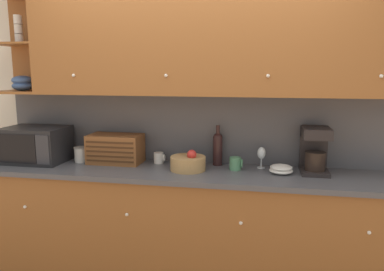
% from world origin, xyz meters
% --- Properties ---
extents(ground_plane, '(24.00, 24.00, 0.00)m').
position_xyz_m(ground_plane, '(0.00, 0.00, 0.00)').
color(ground_plane, '#896647').
extents(wall_back, '(5.83, 0.06, 2.60)m').
position_xyz_m(wall_back, '(0.00, 0.03, 1.30)').
color(wall_back, silver).
rests_on(wall_back, ground_plane).
extents(counter_unit, '(3.45, 0.62, 0.93)m').
position_xyz_m(counter_unit, '(-0.00, -0.29, 0.47)').
color(counter_unit, '#935628').
rests_on(counter_unit, ground_plane).
extents(backsplash_panel, '(3.43, 0.01, 0.59)m').
position_xyz_m(backsplash_panel, '(0.00, -0.01, 1.22)').
color(backsplash_panel, '#4C4C51').
rests_on(backsplash_panel, counter_unit).
extents(upper_cabinets, '(3.43, 0.39, 0.86)m').
position_xyz_m(upper_cabinets, '(0.17, -0.19, 1.95)').
color(upper_cabinets, '#935628').
rests_on(upper_cabinets, backsplash_panel).
extents(microwave, '(0.52, 0.39, 0.30)m').
position_xyz_m(microwave, '(-1.38, -0.26, 1.08)').
color(microwave, black).
rests_on(microwave, counter_unit).
extents(storage_canister, '(0.12, 0.12, 0.13)m').
position_xyz_m(storage_canister, '(-0.99, -0.19, 0.99)').
color(storage_canister, silver).
rests_on(storage_canister, counter_unit).
extents(bread_box, '(0.45, 0.26, 0.25)m').
position_xyz_m(bread_box, '(-0.68, -0.17, 1.05)').
color(bread_box, brown).
rests_on(bread_box, counter_unit).
extents(mug_blue_second, '(0.10, 0.08, 0.09)m').
position_xyz_m(mug_blue_second, '(-0.30, -0.12, 0.97)').
color(mug_blue_second, silver).
rests_on(mug_blue_second, counter_unit).
extents(fruit_basket, '(0.28, 0.28, 0.17)m').
position_xyz_m(fruit_basket, '(-0.02, -0.29, 0.99)').
color(fruit_basket, '#A87F4C').
rests_on(fruit_basket, counter_unit).
extents(wine_bottle, '(0.08, 0.08, 0.34)m').
position_xyz_m(wine_bottle, '(0.20, -0.08, 1.08)').
color(wine_bottle, black).
rests_on(wine_bottle, counter_unit).
extents(mug, '(0.11, 0.09, 0.10)m').
position_xyz_m(mug, '(0.36, -0.21, 0.98)').
color(mug, '#4C845B').
rests_on(mug, counter_unit).
extents(wine_glass, '(0.07, 0.07, 0.17)m').
position_xyz_m(wine_glass, '(0.56, -0.12, 1.05)').
color(wine_glass, silver).
rests_on(wine_glass, counter_unit).
extents(bowl_stack_on_counter, '(0.18, 0.18, 0.07)m').
position_xyz_m(bowl_stack_on_counter, '(0.71, -0.25, 0.96)').
color(bowl_stack_on_counter, silver).
rests_on(bowl_stack_on_counter, counter_unit).
extents(coffee_maker, '(0.21, 0.28, 0.36)m').
position_xyz_m(coffee_maker, '(0.96, -0.16, 1.11)').
color(coffee_maker, black).
rests_on(coffee_maker, counter_unit).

